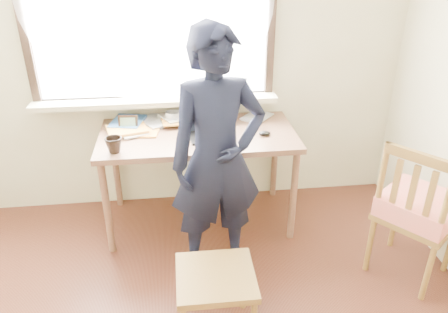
{
  "coord_description": "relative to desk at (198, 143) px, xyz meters",
  "views": [
    {
      "loc": [
        -0.06,
        -1.29,
        2.07
      ],
      "look_at": [
        0.21,
        0.95,
        0.91
      ],
      "focal_mm": 35.0,
      "sensor_mm": 36.0,
      "label": 1
    }
  ],
  "objects": [
    {
      "name": "picture_frame",
      "position": [
        -0.5,
        0.1,
        0.13
      ],
      "size": [
        0.14,
        0.03,
        0.11
      ],
      "color": "black",
      "rests_on": "desk"
    },
    {
      "name": "room_shell",
      "position": [
        -0.12,
        -1.43,
        0.95
      ],
      "size": [
        3.52,
        4.02,
        2.61
      ],
      "color": "beige",
      "rests_on": "ground"
    },
    {
      "name": "book_a",
      "position": [
        -0.4,
        0.18,
        0.09
      ],
      "size": [
        0.32,
        0.34,
        0.03
      ],
      "primitive_type": "imported",
      "rotation": [
        0.0,
        0.0,
        0.56
      ],
      "color": "white",
      "rests_on": "desk"
    },
    {
      "name": "desk_clutter",
      "position": [
        -0.35,
        0.15,
        0.1
      ],
      "size": [
        0.95,
        0.49,
        0.05
      ],
      "color": "white",
      "rests_on": "desk"
    },
    {
      "name": "mug_white",
      "position": [
        -0.18,
        0.21,
        0.13
      ],
      "size": [
        0.16,
        0.16,
        0.09
      ],
      "primitive_type": "imported",
      "rotation": [
        0.0,
        0.0,
        0.53
      ],
      "color": "white",
      "rests_on": "desk"
    },
    {
      "name": "desk",
      "position": [
        0.0,
        0.0,
        0.0
      ],
      "size": [
        1.43,
        0.72,
        0.77
      ],
      "color": "brown",
      "rests_on": "ground"
    },
    {
      "name": "mouse",
      "position": [
        0.48,
        -0.1,
        0.1
      ],
      "size": [
        0.08,
        0.06,
        0.03
      ],
      "primitive_type": "ellipsoid",
      "color": "black",
      "rests_on": "desk"
    },
    {
      "name": "laptop",
      "position": [
        0.08,
        -0.03,
        0.13
      ],
      "size": [
        0.35,
        0.3,
        0.21
      ],
      "color": "black",
      "rests_on": "desk"
    },
    {
      "name": "mug_dark",
      "position": [
        -0.57,
        -0.25,
        0.13
      ],
      "size": [
        0.16,
        0.16,
        0.11
      ],
      "primitive_type": "imported",
      "rotation": [
        0.0,
        0.0,
        -0.54
      ],
      "color": "black",
      "rests_on": "desk"
    },
    {
      "name": "person",
      "position": [
        0.09,
        -0.54,
        0.14
      ],
      "size": [
        0.66,
        0.49,
        1.65
      ],
      "primitive_type": "imported",
      "rotation": [
        0.0,
        0.0,
        0.17
      ],
      "color": "black",
      "rests_on": "ground"
    },
    {
      "name": "work_chair",
      "position": [
        0.01,
        -1.13,
        -0.32
      ],
      "size": [
        0.43,
        0.41,
        0.43
      ],
      "color": "olive",
      "rests_on": "ground"
    },
    {
      "name": "side_chair",
      "position": [
        1.34,
        -0.77,
        -0.18
      ],
      "size": [
        0.62,
        0.62,
        0.97
      ],
      "color": "olive",
      "rests_on": "ground"
    },
    {
      "name": "book_b",
      "position": [
        0.42,
        0.29,
        0.09
      ],
      "size": [
        0.29,
        0.3,
        0.02
      ],
      "primitive_type": "imported",
      "rotation": [
        0.0,
        0.0,
        -0.72
      ],
      "color": "white",
      "rests_on": "desk"
    }
  ]
}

